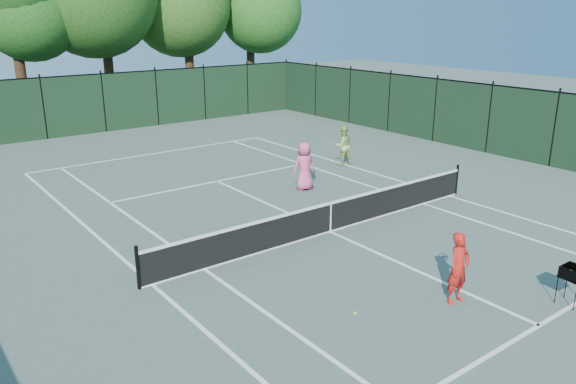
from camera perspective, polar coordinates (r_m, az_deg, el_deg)
ground at (r=16.28m, az=4.29°, el=-4.05°), size 90.00×90.00×0.00m
sideline_doubles_left at (r=13.58m, az=-13.60°, el=-9.14°), size 0.10×23.77×0.01m
sideline_doubles_right at (r=20.14m, az=16.09°, el=-0.38°), size 0.10×23.77×0.01m
sideline_singles_left at (r=14.10m, az=-8.49°, el=-7.77°), size 0.10×23.77×0.01m
sideline_singles_right at (r=19.10m, az=13.60°, el=-1.16°), size 0.10×23.77×0.01m
baseline_far at (r=25.96m, az=-13.34°, el=3.84°), size 10.97×0.10×0.01m
service_line_near at (r=12.72m, az=24.16°, el=-12.26°), size 8.23×0.10×0.01m
service_line_far at (r=21.21m, az=-7.20°, el=1.10°), size 8.23×0.10×0.01m
center_service_line at (r=16.28m, az=4.29°, el=-4.04°), size 0.10×12.80×0.01m
tennis_net at (r=16.11m, az=4.33°, el=-2.47°), size 11.69×0.09×1.06m
fence_far at (r=31.28m, az=-18.22°, el=8.55°), size 24.00×0.05×3.00m
fence_right at (r=25.20m, az=25.43°, el=5.68°), size 0.05×36.00×3.00m
coach at (r=12.70m, az=16.96°, el=-7.37°), size 0.89×0.62×1.60m
player_pink at (r=19.83m, az=1.68°, el=2.64°), size 0.90×0.65×1.73m
player_green at (r=23.26m, az=5.58°, el=4.74°), size 0.92×0.78×1.65m
ball_hopper at (r=13.55m, az=27.02°, el=-7.35°), size 0.52×0.52×0.87m
loose_ball_midcourt at (r=12.09m, az=6.81°, el=-12.13°), size 0.07×0.07×0.07m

